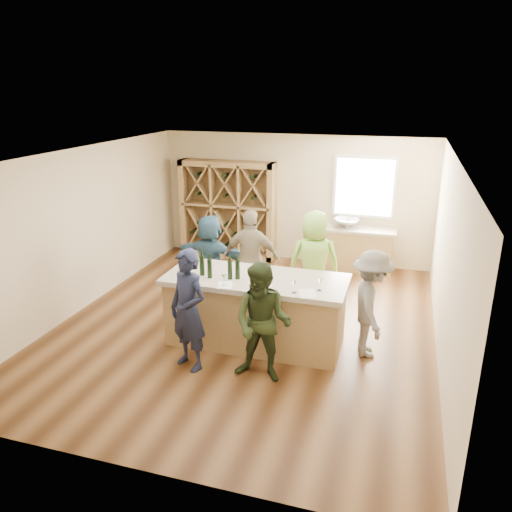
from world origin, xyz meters
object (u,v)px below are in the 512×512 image
(tasting_counter_base, at_px, (256,313))
(wine_bottle_b, at_px, (210,269))
(person_near_right, at_px, (263,323))
(sink, at_px, (346,223))
(wine_bottle_a, at_px, (202,265))
(person_far_right, at_px, (314,262))
(person_far_mid, at_px, (251,259))
(wine_bottle_e, at_px, (238,270))
(person_far_left, at_px, (211,257))
(wine_rack, at_px, (228,210))
(person_near_left, at_px, (188,310))
(person_server, at_px, (371,304))
(wine_bottle_d, at_px, (230,270))

(tasting_counter_base, relative_size, wine_bottle_b, 9.14)
(wine_bottle_b, bearing_deg, person_near_right, -35.17)
(sink, xyz_separation_m, wine_bottle_a, (-1.68, -3.88, 0.22))
(wine_bottle_a, xyz_separation_m, person_near_right, (1.17, -0.79, -0.41))
(person_far_right, bearing_deg, person_far_mid, -10.25)
(wine_bottle_e, distance_m, person_far_left, 1.93)
(wine_rack, relative_size, person_near_right, 1.33)
(person_far_mid, distance_m, person_far_right, 1.10)
(wine_rack, height_order, person_near_left, wine_rack)
(person_near_left, distance_m, person_server, 2.61)
(wine_bottle_d, bearing_deg, person_far_mid, 95.12)
(wine_bottle_a, height_order, person_server, person_server)
(wine_bottle_a, xyz_separation_m, person_near_left, (0.11, -0.79, -0.37))
(wine_bottle_e, xyz_separation_m, person_far_left, (-1.06, 1.55, -0.43))
(tasting_counter_base, xyz_separation_m, person_server, (1.69, 0.14, 0.30))
(person_far_right, bearing_deg, wine_bottle_b, 37.64)
(wine_rack, bearing_deg, person_far_mid, -61.68)
(wine_bottle_d, distance_m, person_near_left, 0.90)
(person_near_left, xyz_separation_m, person_far_right, (1.31, 2.32, 0.04))
(wine_rack, distance_m, person_far_left, 2.46)
(sink, height_order, person_far_left, person_far_left)
(person_near_left, distance_m, person_far_left, 2.43)
(person_near_left, relative_size, person_far_left, 1.09)
(sink, bearing_deg, person_near_right, -96.16)
(person_near_left, distance_m, person_far_mid, 2.26)
(tasting_counter_base, bearing_deg, person_far_left, 132.33)
(wine_rack, bearing_deg, person_far_left, -77.63)
(person_near_left, relative_size, person_far_mid, 0.98)
(wine_rack, bearing_deg, tasting_counter_base, -64.48)
(sink, distance_m, person_near_left, 4.93)
(wine_bottle_a, xyz_separation_m, person_far_right, (1.42, 1.53, -0.33))
(person_near_right, relative_size, person_far_left, 1.04)
(person_far_mid, bearing_deg, person_server, 147.81)
(person_far_left, bearing_deg, wine_bottle_e, 131.44)
(wine_bottle_a, bearing_deg, wine_rack, 104.49)
(person_near_right, height_order, person_server, person_near_right)
(wine_bottle_a, xyz_separation_m, wine_bottle_e, (0.56, 0.01, -0.01))
(wine_bottle_a, relative_size, person_near_right, 0.19)
(wine_rack, height_order, person_near_right, wine_rack)
(person_near_left, relative_size, person_far_right, 0.96)
(wine_bottle_b, distance_m, person_far_left, 1.81)
(sink, relative_size, tasting_counter_base, 0.21)
(tasting_counter_base, bearing_deg, person_far_right, 65.69)
(person_near_right, height_order, person_far_right, person_far_right)
(tasting_counter_base, height_order, person_far_right, person_far_right)
(person_near_right, xyz_separation_m, person_far_left, (-1.67, 2.36, -0.03))
(wine_bottle_b, bearing_deg, tasting_counter_base, 18.24)
(person_near_left, bearing_deg, wine_rack, 128.38)
(sink, bearing_deg, wine_rack, 178.51)
(person_server, bearing_deg, wine_bottle_d, 86.50)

